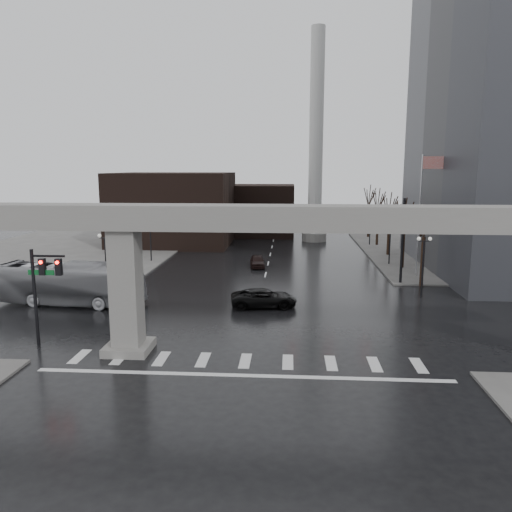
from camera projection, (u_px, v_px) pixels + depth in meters
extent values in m
plane|color=black|center=(247.00, 354.00, 29.08)|extent=(160.00, 160.00, 0.00)
cube|color=slate|center=(477.00, 253.00, 62.67)|extent=(28.00, 36.00, 0.15)
cube|color=slate|center=(75.00, 249.00, 66.18)|extent=(28.00, 36.00, 0.15)
cube|color=gray|center=(246.00, 218.00, 27.68)|extent=(48.00, 2.20, 1.40)
cube|color=gray|center=(127.00, 292.00, 28.91)|extent=(1.60, 1.60, 7.30)
cube|color=gray|center=(129.00, 347.00, 29.51)|extent=(2.60, 2.60, 0.50)
cube|color=black|center=(174.00, 209.00, 70.40)|extent=(16.00, 14.00, 10.00)
cube|color=black|center=(262.00, 210.00, 79.59)|extent=(10.00, 10.00, 8.00)
cylinder|color=silver|center=(316.00, 137.00, 71.22)|extent=(2.00, 2.00, 30.00)
cylinder|color=gray|center=(314.00, 237.00, 73.75)|extent=(3.60, 3.60, 1.20)
cylinder|color=black|center=(402.00, 242.00, 45.98)|extent=(0.24, 0.24, 8.00)
cylinder|color=black|center=(338.00, 207.00, 45.82)|extent=(12.00, 0.18, 0.18)
cube|color=black|center=(371.00, 214.00, 45.73)|extent=(0.35, 0.30, 1.00)
cube|color=black|center=(332.00, 214.00, 45.97)|extent=(0.35, 0.30, 1.00)
cube|color=black|center=(294.00, 213.00, 46.21)|extent=(0.35, 0.30, 1.00)
sphere|color=#FF0C05|center=(371.00, 211.00, 45.51)|extent=(0.20, 0.20, 0.20)
cube|color=#0D5B25|center=(387.00, 209.00, 45.55)|extent=(1.80, 0.05, 0.35)
cube|color=#0D5B25|center=(316.00, 209.00, 45.99)|extent=(1.80, 0.05, 0.35)
cylinder|color=black|center=(35.00, 298.00, 29.91)|extent=(0.20, 0.20, 6.00)
cylinder|color=black|center=(48.00, 256.00, 29.39)|extent=(2.00, 0.14, 0.14)
cube|color=black|center=(42.00, 267.00, 29.53)|extent=(0.35, 0.30, 1.00)
cube|color=black|center=(59.00, 267.00, 29.46)|extent=(0.35, 0.30, 1.00)
cube|color=#0D5B25|center=(41.00, 272.00, 29.60)|extent=(1.60, 0.05, 0.30)
cylinder|color=silver|center=(419.00, 217.00, 48.62)|extent=(0.12, 0.12, 12.00)
cube|color=red|center=(433.00, 163.00, 47.64)|extent=(2.00, 0.03, 1.20)
cylinder|color=black|center=(423.00, 269.00, 41.50)|extent=(0.14, 0.14, 4.80)
cube|color=black|center=(424.00, 241.00, 41.09)|extent=(0.90, 0.06, 0.06)
sphere|color=silver|center=(419.00, 239.00, 41.08)|extent=(0.32, 0.32, 0.32)
sphere|color=silver|center=(430.00, 239.00, 41.02)|extent=(0.32, 0.32, 0.32)
cylinder|color=black|center=(390.00, 244.00, 55.25)|extent=(0.14, 0.14, 4.80)
cube|color=black|center=(391.00, 223.00, 54.84)|extent=(0.90, 0.06, 0.06)
sphere|color=silver|center=(387.00, 221.00, 54.83)|extent=(0.32, 0.32, 0.32)
sphere|color=silver|center=(395.00, 221.00, 54.77)|extent=(0.32, 0.32, 0.32)
cylinder|color=black|center=(370.00, 228.00, 69.00)|extent=(0.14, 0.14, 4.80)
cube|color=black|center=(371.00, 212.00, 68.59)|extent=(0.90, 0.06, 0.06)
sphere|color=silver|center=(367.00, 210.00, 68.58)|extent=(0.32, 0.32, 0.32)
sphere|color=silver|center=(374.00, 210.00, 68.52)|extent=(0.32, 0.32, 0.32)
cylinder|color=black|center=(106.00, 265.00, 43.32)|extent=(0.14, 0.14, 4.80)
cube|color=black|center=(105.00, 238.00, 42.91)|extent=(0.90, 0.06, 0.06)
sphere|color=silver|center=(99.00, 236.00, 42.91)|extent=(0.32, 0.32, 0.32)
sphere|color=silver|center=(110.00, 236.00, 42.84)|extent=(0.32, 0.32, 0.32)
cylinder|color=black|center=(151.00, 241.00, 57.07)|extent=(0.14, 0.14, 4.80)
cube|color=black|center=(150.00, 221.00, 56.66)|extent=(0.90, 0.06, 0.06)
sphere|color=silver|center=(146.00, 219.00, 56.65)|extent=(0.32, 0.32, 0.32)
sphere|color=silver|center=(154.00, 219.00, 56.59)|extent=(0.32, 0.32, 0.32)
cylinder|color=black|center=(178.00, 227.00, 70.82)|extent=(0.14, 0.14, 4.80)
cube|color=black|center=(177.00, 210.00, 70.41)|extent=(0.90, 0.06, 0.06)
sphere|color=silver|center=(174.00, 209.00, 70.40)|extent=(0.32, 0.32, 0.32)
sphere|color=silver|center=(180.00, 209.00, 70.34)|extent=(0.32, 0.32, 0.32)
cylinder|color=black|center=(422.00, 262.00, 45.38)|extent=(0.34, 0.34, 4.55)
cylinder|color=black|center=(425.00, 221.00, 44.73)|extent=(0.12, 1.52, 2.98)
cylinder|color=black|center=(430.00, 223.00, 44.98)|extent=(0.83, 1.14, 2.51)
cylinder|color=black|center=(403.00, 247.00, 53.23)|extent=(0.34, 0.34, 4.66)
cylinder|color=black|center=(405.00, 212.00, 52.56)|extent=(0.12, 1.55, 3.05)
cylinder|color=black|center=(409.00, 214.00, 52.81)|extent=(0.85, 1.16, 2.57)
cylinder|color=black|center=(389.00, 237.00, 61.08)|extent=(0.34, 0.34, 4.76)
cylinder|color=black|center=(390.00, 205.00, 60.39)|extent=(0.12, 1.59, 3.11)
cylinder|color=black|center=(394.00, 207.00, 60.65)|extent=(0.86, 1.18, 2.62)
cylinder|color=black|center=(377.00, 228.00, 68.93)|extent=(0.34, 0.34, 4.87)
cylinder|color=black|center=(379.00, 199.00, 68.22)|extent=(0.12, 1.62, 3.18)
cylinder|color=black|center=(382.00, 201.00, 68.48)|extent=(0.88, 1.20, 2.68)
cylinder|color=black|center=(369.00, 222.00, 76.77)|extent=(0.34, 0.34, 4.97)
cylinder|color=black|center=(370.00, 195.00, 76.06)|extent=(0.12, 1.65, 3.25)
cylinder|color=black|center=(373.00, 197.00, 76.31)|extent=(0.89, 1.23, 2.74)
imported|color=black|center=(264.00, 298.00, 38.82)|extent=(5.38, 2.96, 1.43)
imported|color=#9D9DA1|center=(69.00, 284.00, 39.44)|extent=(12.27, 4.09, 3.35)
imported|color=black|center=(257.00, 261.00, 54.40)|extent=(1.93, 4.01, 1.32)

